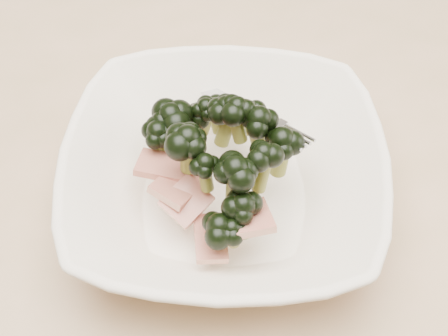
# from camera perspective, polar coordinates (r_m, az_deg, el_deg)

# --- Properties ---
(dining_table) EXTENTS (1.20, 0.80, 0.75)m
(dining_table) POSITION_cam_1_polar(r_m,az_deg,el_deg) (0.72, -5.51, -5.12)
(dining_table) COLOR tan
(dining_table) RESTS_ON ground
(broccoli_dish) EXTENTS (0.37, 0.37, 0.11)m
(broccoli_dish) POSITION_cam_1_polar(r_m,az_deg,el_deg) (0.58, -0.03, -0.52)
(broccoli_dish) COLOR white
(broccoli_dish) RESTS_ON dining_table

